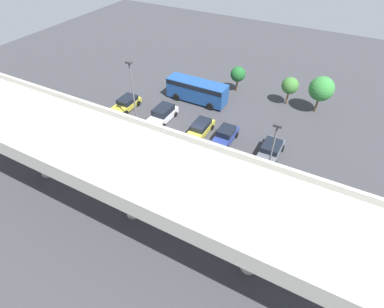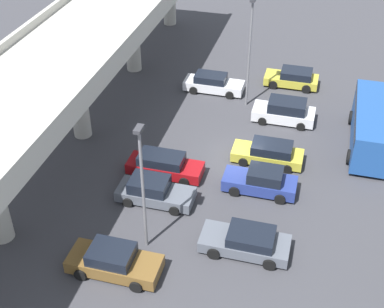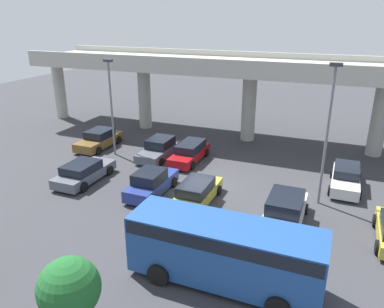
# 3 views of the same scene
# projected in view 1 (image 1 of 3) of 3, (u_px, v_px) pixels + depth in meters

# --- Properties ---
(ground_plane) EXTENTS (91.57, 91.57, 0.00)m
(ground_plane) POSITION_uv_depth(u_px,v_px,m) (195.00, 142.00, 34.21)
(ground_plane) COLOR #38383D
(highway_overpass) EXTENTS (43.99, 7.47, 7.60)m
(highway_overpass) POSITION_uv_depth(u_px,v_px,m) (124.00, 162.00, 22.49)
(highway_overpass) COLOR #ADAAA0
(highway_overpass) RESTS_ON ground_plane
(parked_car_0) EXTENTS (2.19, 4.85, 1.55)m
(parked_car_0) POSITION_uv_depth(u_px,v_px,m) (284.00, 202.00, 26.59)
(parked_car_0) COLOR brown
(parked_car_0) RESTS_ON ground_plane
(parked_car_1) EXTENTS (2.25, 4.82, 1.42)m
(parked_car_1) POSITION_uv_depth(u_px,v_px,m) (270.00, 150.00, 32.00)
(parked_car_1) COLOR #515660
(parked_car_1) RESTS_ON ground_plane
(parked_car_2) EXTENTS (2.14, 4.66, 1.54)m
(parked_car_2) POSITION_uv_depth(u_px,v_px,m) (224.00, 178.00, 28.85)
(parked_car_2) COLOR #515660
(parked_car_2) RESTS_ON ground_plane
(parked_car_3) EXTENTS (2.04, 4.51, 1.64)m
(parked_car_3) POSITION_uv_depth(u_px,v_px,m) (225.00, 136.00, 33.80)
(parked_car_3) COLOR navy
(parked_car_3) RESTS_ON ground_plane
(parked_car_4) EXTENTS (2.04, 4.67, 1.45)m
(parked_car_4) POSITION_uv_depth(u_px,v_px,m) (200.00, 129.00, 34.98)
(parked_car_4) COLOR gold
(parked_car_4) RESTS_ON ground_plane
(parked_car_5) EXTENTS (2.22, 4.53, 1.70)m
(parked_car_5) POSITION_uv_depth(u_px,v_px,m) (163.00, 114.00, 37.09)
(parked_car_5) COLOR silver
(parked_car_5) RESTS_ON ground_plane
(parked_car_6) EXTENTS (1.98, 4.79, 1.47)m
(parked_car_6) POSITION_uv_depth(u_px,v_px,m) (112.00, 134.00, 34.16)
(parked_car_6) COLOR silver
(parked_car_6) RESTS_ON ground_plane
(parked_car_7) EXTENTS (2.17, 4.34, 1.43)m
(parked_car_7) POSITION_uv_depth(u_px,v_px,m) (126.00, 104.00, 39.17)
(parked_car_7) COLOR gold
(parked_car_7) RESTS_ON ground_plane
(parked_car_8) EXTENTS (2.00, 4.87, 1.48)m
(parked_car_8) POSITION_uv_depth(u_px,v_px,m) (199.00, 170.00, 29.67)
(parked_car_8) COLOR maroon
(parked_car_8) RESTS_ON ground_plane
(shuttle_bus) EXTENTS (8.20, 2.70, 2.89)m
(shuttle_bus) POSITION_uv_depth(u_px,v_px,m) (197.00, 89.00, 39.92)
(shuttle_bus) COLOR #1E478C
(shuttle_bus) RESTS_ON ground_plane
(lamp_post_near_aisle) EXTENTS (0.70, 0.35, 8.50)m
(lamp_post_near_aisle) POSITION_uv_depth(u_px,v_px,m) (133.00, 93.00, 32.85)
(lamp_post_near_aisle) COLOR slate
(lamp_post_near_aisle) RESTS_ON ground_plane
(lamp_post_mid_lot) EXTENTS (0.70, 0.35, 7.73)m
(lamp_post_mid_lot) POSITION_uv_depth(u_px,v_px,m) (271.00, 155.00, 25.54)
(lamp_post_mid_lot) COLOR slate
(lamp_post_mid_lot) RESTS_ON ground_plane
(tree_front_left) EXTENTS (3.05, 3.05, 4.82)m
(tree_front_left) POSITION_uv_depth(u_px,v_px,m) (321.00, 89.00, 36.88)
(tree_front_left) COLOR brown
(tree_front_left) RESTS_ON ground_plane
(tree_front_centre) EXTENTS (2.17, 2.17, 3.82)m
(tree_front_centre) POSITION_uv_depth(u_px,v_px,m) (290.00, 86.00, 38.67)
(tree_front_centre) COLOR brown
(tree_front_centre) RESTS_ON ground_plane
(tree_front_right) EXTENTS (2.09, 2.09, 3.60)m
(tree_front_right) POSITION_uv_depth(u_px,v_px,m) (238.00, 74.00, 41.53)
(tree_front_right) COLOR brown
(tree_front_right) RESTS_ON ground_plane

